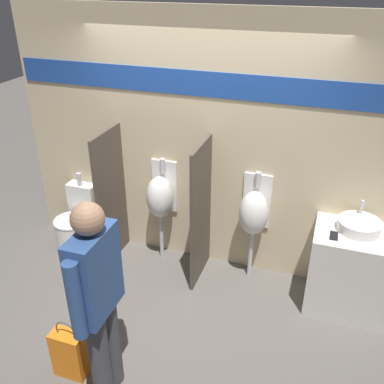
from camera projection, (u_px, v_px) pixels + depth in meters
name	position (u px, v px, depth m)	size (l,w,h in m)	color
ground_plane	(187.00, 287.00, 4.50)	(16.00, 16.00, 0.00)	#5B5651
display_wall	(206.00, 146.00, 4.36)	(4.19, 0.07, 2.70)	beige
sink_counter	(356.00, 271.00, 4.07)	(0.86, 0.58, 0.84)	silver
sink_basin	(359.00, 226.00, 3.92)	(0.39, 0.39, 0.24)	white
cell_phone	(334.00, 236.00, 3.85)	(0.07, 0.14, 0.01)	black
divider_near_counter	(111.00, 198.00, 4.65)	(0.03, 0.60, 1.52)	#4C4238
divider_mid	(201.00, 214.00, 4.35)	(0.03, 0.60, 1.52)	#4C4238
urinal_near_counter	(160.00, 197.00, 4.63)	(0.30, 0.29, 1.19)	silver
urinal_far	(254.00, 213.00, 4.33)	(0.30, 0.29, 1.19)	silver
toilet	(75.00, 226.00, 5.00)	(0.41, 0.57, 0.89)	white
person_in_vest	(98.00, 297.00, 3.00)	(0.22, 0.59, 1.70)	#3D3D42
shopping_bag	(70.00, 353.00, 3.46)	(0.27, 0.15, 0.56)	orange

